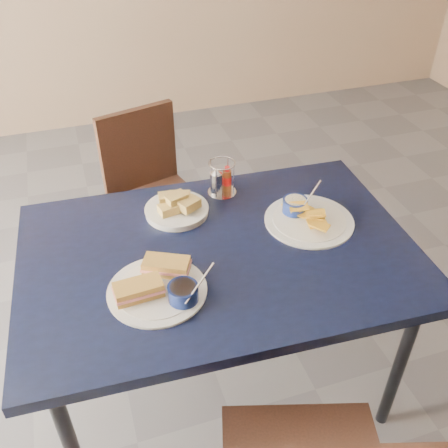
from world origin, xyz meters
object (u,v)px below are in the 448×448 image
object	(u,v)px
chair_far	(153,182)
sandwich_plate	(160,285)
plantain_plate	(305,215)
bread_basket	(177,207)
dining_table	(219,263)
condiment_caddy	(221,180)

from	to	relation	value
chair_far	sandwich_plate	size ratio (longest dim) A/B	2.65
sandwich_plate	plantain_plate	bearing A→B (deg)	18.58
plantain_plate	sandwich_plate	bearing A→B (deg)	-161.42
chair_far	bread_basket	distance (m)	0.73
chair_far	dining_table	bearing A→B (deg)	-86.41
plantain_plate	condiment_caddy	size ratio (longest dim) A/B	2.32
chair_far	plantain_plate	xyz separation A→B (m)	(0.40, -0.84, 0.29)
bread_basket	chair_far	bearing A→B (deg)	87.78
bread_basket	condiment_caddy	xyz separation A→B (m)	(0.19, 0.08, 0.03)
chair_far	bread_basket	size ratio (longest dim) A/B	3.68
sandwich_plate	plantain_plate	xyz separation A→B (m)	(0.57, 0.19, -0.01)
dining_table	bread_basket	bearing A→B (deg)	108.86
chair_far	plantain_plate	world-z (taller)	plantain_plate
chair_far	sandwich_plate	distance (m)	1.09
bread_basket	plantain_plate	bearing A→B (deg)	-22.79
dining_table	sandwich_plate	distance (m)	0.27
condiment_caddy	dining_table	bearing A→B (deg)	-108.75
dining_table	sandwich_plate	size ratio (longest dim) A/B	4.25
plantain_plate	bread_basket	distance (m)	0.46
dining_table	chair_far	xyz separation A→B (m)	(-0.06, 0.91, -0.21)
dining_table	condiment_caddy	xyz separation A→B (m)	(0.11, 0.32, 0.12)
bread_basket	condiment_caddy	size ratio (longest dim) A/B	1.66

